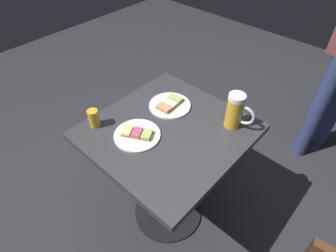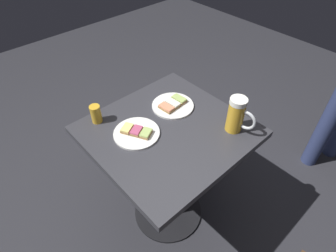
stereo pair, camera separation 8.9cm
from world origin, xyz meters
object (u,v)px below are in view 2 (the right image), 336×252
at_px(plate_far, 137,133).
at_px(beer_mug, 237,115).
at_px(plate_near, 173,105).
at_px(beer_glass_small, 96,114).

distance_m(plate_far, beer_mug, 0.47).
bearing_deg(beer_mug, plate_near, -163.39).
bearing_deg(beer_glass_small, beer_mug, 42.59).
distance_m(plate_near, beer_glass_small, 0.40).
relative_size(plate_far, beer_glass_small, 2.35).
bearing_deg(plate_near, beer_glass_small, -115.12).
xyz_separation_m(beer_mug, beer_glass_small, (-0.49, -0.45, -0.04)).
distance_m(plate_near, beer_mug, 0.35).
bearing_deg(plate_far, plate_near, 97.73).
bearing_deg(beer_mug, plate_far, -128.47).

